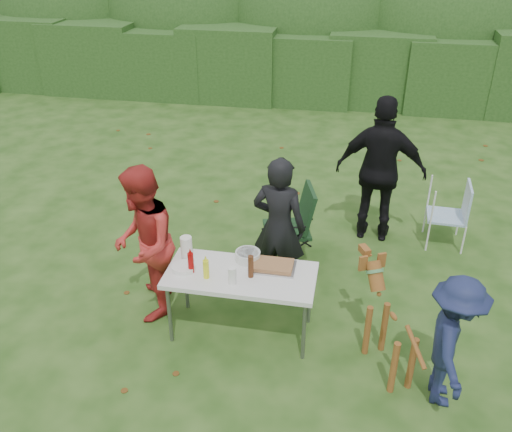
% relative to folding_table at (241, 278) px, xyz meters
% --- Properties ---
extents(ground, '(80.00, 80.00, 0.00)m').
position_rel_folding_table_xyz_m(ground, '(-0.31, 0.25, -0.69)').
color(ground, '#1E4211').
extents(hedge_row, '(22.00, 1.40, 1.70)m').
position_rel_folding_table_xyz_m(hedge_row, '(-0.31, 8.25, 0.16)').
color(hedge_row, '#23471C').
rests_on(hedge_row, ground).
extents(shrub_backdrop, '(20.00, 2.60, 3.20)m').
position_rel_folding_table_xyz_m(shrub_backdrop, '(-0.31, 9.85, 0.91)').
color(shrub_backdrop, '#3D6628').
rests_on(shrub_backdrop, ground).
extents(folding_table, '(1.50, 0.70, 0.74)m').
position_rel_folding_table_xyz_m(folding_table, '(0.00, 0.00, 0.00)').
color(folding_table, silver).
rests_on(folding_table, ground).
extents(person_cook, '(0.67, 0.50, 1.67)m').
position_rel_folding_table_xyz_m(person_cook, '(0.26, 0.81, 0.15)').
color(person_cook, black).
rests_on(person_cook, ground).
extents(person_red_jacket, '(0.85, 0.98, 1.72)m').
position_rel_folding_table_xyz_m(person_red_jacket, '(-1.07, 0.16, 0.17)').
color(person_red_jacket, '#B62A27').
rests_on(person_red_jacket, ground).
extents(person_black_puffy, '(1.19, 0.59, 1.96)m').
position_rel_folding_table_xyz_m(person_black_puffy, '(1.37, 2.24, 0.30)').
color(person_black_puffy, black).
rests_on(person_black_puffy, ground).
extents(child, '(0.50, 0.85, 1.30)m').
position_rel_folding_table_xyz_m(child, '(1.98, -0.54, -0.03)').
color(child, '#1B2348').
rests_on(child, ground).
extents(dog, '(0.85, 1.12, 0.99)m').
position_rel_folding_table_xyz_m(dog, '(1.49, -0.28, -0.19)').
color(dog, brown).
rests_on(dog, ground).
extents(camping_chair, '(0.78, 0.78, 1.01)m').
position_rel_folding_table_xyz_m(camping_chair, '(0.27, 1.43, -0.18)').
color(camping_chair, '#18371C').
rests_on(camping_chair, ground).
extents(lawn_chair, '(0.55, 0.55, 0.89)m').
position_rel_folding_table_xyz_m(lawn_chair, '(2.27, 2.24, -0.24)').
color(lawn_chair, '#4A87BA').
rests_on(lawn_chair, ground).
extents(food_tray, '(0.45, 0.30, 0.02)m').
position_rel_folding_table_xyz_m(food_tray, '(0.30, 0.15, 0.06)').
color(food_tray, '#B7B7BA').
rests_on(food_tray, folding_table).
extents(focaccia_bread, '(0.40, 0.26, 0.04)m').
position_rel_folding_table_xyz_m(focaccia_bread, '(0.30, 0.15, 0.09)').
color(focaccia_bread, '#9B683E').
rests_on(focaccia_bread, food_tray).
extents(mustard_bottle, '(0.06, 0.06, 0.20)m').
position_rel_folding_table_xyz_m(mustard_bottle, '(-0.32, -0.13, 0.15)').
color(mustard_bottle, yellow).
rests_on(mustard_bottle, folding_table).
extents(ketchup_bottle, '(0.06, 0.06, 0.22)m').
position_rel_folding_table_xyz_m(ketchup_bottle, '(-0.49, -0.07, 0.16)').
color(ketchup_bottle, '#970707').
rests_on(ketchup_bottle, folding_table).
extents(beer_bottle, '(0.06, 0.06, 0.24)m').
position_rel_folding_table_xyz_m(beer_bottle, '(0.11, -0.03, 0.17)').
color(beer_bottle, '#47230F').
rests_on(beer_bottle, folding_table).
extents(paper_towel_roll, '(0.12, 0.12, 0.26)m').
position_rel_folding_table_xyz_m(paper_towel_roll, '(-0.60, 0.15, 0.18)').
color(paper_towel_roll, white).
rests_on(paper_towel_roll, folding_table).
extents(cup_stack, '(0.08, 0.08, 0.18)m').
position_rel_folding_table_xyz_m(cup_stack, '(-0.04, -0.18, 0.14)').
color(cup_stack, white).
rests_on(cup_stack, folding_table).
extents(pasta_bowl, '(0.26, 0.26, 0.10)m').
position_rel_folding_table_xyz_m(pasta_bowl, '(0.02, 0.25, 0.10)').
color(pasta_bowl, silver).
rests_on(pasta_bowl, folding_table).
extents(plate_stack, '(0.24, 0.24, 0.05)m').
position_rel_folding_table_xyz_m(plate_stack, '(-0.58, -0.05, 0.08)').
color(plate_stack, white).
rests_on(plate_stack, folding_table).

